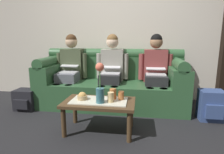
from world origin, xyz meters
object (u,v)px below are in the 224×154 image
object	(u,v)px
cup_near_left	(113,94)
cup_near_right	(111,97)
person_middle	(112,67)
coffee_table	(99,105)
snack_bowl	(82,97)
flower_vase	(100,85)
couch	(112,84)
backpack_right	(211,105)
backpack_left	(26,100)
person_right	(156,68)
cup_far_center	(121,95)
person_left	(70,67)

from	to	relation	value
cup_near_left	cup_near_right	bearing A→B (deg)	-94.25
cup_near_right	person_middle	bearing A→B (deg)	98.05
person_middle	cup_near_right	xyz separation A→B (m)	(0.15, -1.06, -0.19)
coffee_table	cup_near_right	bearing A→B (deg)	-16.59
snack_bowl	cup_near_left	size ratio (longest dim) A/B	0.98
cup_near_left	cup_near_right	distance (m)	0.13
flower_vase	cup_near_left	bearing A→B (deg)	53.20
couch	cup_near_right	distance (m)	1.08
backpack_right	flower_vase	bearing A→B (deg)	-155.63
snack_bowl	backpack_right	world-z (taller)	snack_bowl
cup_near_right	backpack_left	xyz separation A→B (m)	(-1.50, 0.61, -0.30)
cup_near_right	couch	bearing A→B (deg)	98.02
backpack_left	cup_near_right	bearing A→B (deg)	-22.04
person_right	cup_near_right	world-z (taller)	person_right
person_middle	cup_far_center	xyz separation A→B (m)	(0.26, -0.95, -0.20)
coffee_table	cup_near_right	xyz separation A→B (m)	(0.15, -0.04, 0.13)
person_left	cup_far_center	distance (m)	1.39
cup_near_right	person_right	bearing A→B (deg)	61.03
flower_vase	backpack_left	distance (m)	1.59
couch	snack_bowl	size ratio (longest dim) A/B	19.68
person_left	coffee_table	bearing A→B (deg)	-54.03
coffee_table	snack_bowl	distance (m)	0.23
person_right	snack_bowl	size ratio (longest dim) A/B	9.85
flower_vase	backpack_left	world-z (taller)	flower_vase
person_middle	person_left	bearing A→B (deg)	-179.99
person_middle	person_right	world-z (taller)	same
person_left	backpack_right	size ratio (longest dim) A/B	2.84
flower_vase	couch	bearing A→B (deg)	91.72
cup_near_left	person_left	bearing A→B (deg)	133.84
coffee_table	cup_far_center	xyz separation A→B (m)	(0.26, 0.07, 0.12)
couch	cup_far_center	distance (m)	0.99
snack_bowl	cup_near_right	xyz separation A→B (m)	(0.36, -0.04, 0.02)
cup_near_right	cup_far_center	bearing A→B (deg)	45.20
flower_vase	backpack_right	size ratio (longest dim) A/B	1.09
snack_bowl	cup_near_left	xyz separation A→B (m)	(0.37, 0.08, 0.03)
snack_bowl	cup_near_right	size ratio (longest dim) A/B	1.05
person_left	coffee_table	distance (m)	1.29
flower_vase	backpack_left	xyz separation A→B (m)	(-1.38, 0.65, -0.45)
person_right	backpack_right	bearing A→B (deg)	-30.26
person_left	coffee_table	xyz separation A→B (m)	(0.74, -1.01, -0.32)
person_right	snack_bowl	world-z (taller)	person_right
person_middle	person_right	distance (m)	0.74
coffee_table	person_middle	bearing A→B (deg)	90.00
coffee_table	cup_near_left	world-z (taller)	cup_near_left
couch	backpack_left	size ratio (longest dim) A/B	7.26
person_left	flower_vase	world-z (taller)	person_left
snack_bowl	cup_near_right	world-z (taller)	cup_near_right
couch	backpack_left	world-z (taller)	couch
cup_near_right	flower_vase	bearing A→B (deg)	-160.23
cup_near_right	backpack_right	size ratio (longest dim) A/B	0.28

